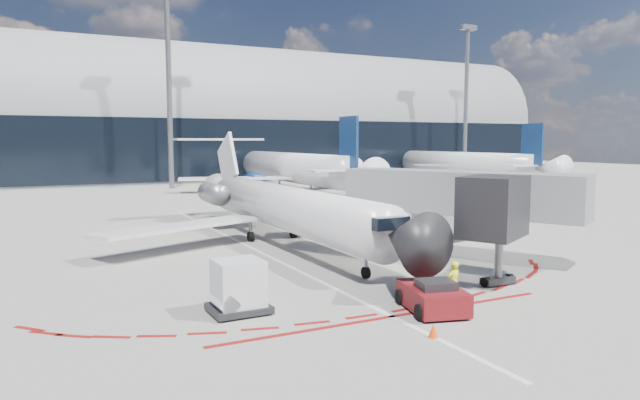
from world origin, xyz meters
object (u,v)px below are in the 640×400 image
ramp_worker (453,283)px  uld_container (239,287)px  regional_jet (280,206)px  pushback_tug (433,297)px

ramp_worker → uld_container: size_ratio=0.81×
ramp_worker → regional_jet: bearing=-95.1°
pushback_tug → ramp_worker: size_ratio=2.79×
pushback_tug → uld_container: 7.29m
uld_container → pushback_tug: bearing=-25.6°
pushback_tug → uld_container: size_ratio=2.25×
uld_container → regional_jet: bearing=60.2°
uld_container → ramp_worker: bearing=-20.4°
pushback_tug → uld_container: uld_container is taller
pushback_tug → regional_jet: bearing=103.4°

